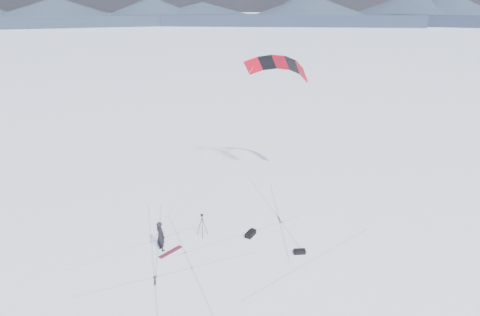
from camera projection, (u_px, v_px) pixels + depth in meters
ground at (216, 252)px, 23.58m from camera, size 1800.00×1800.00×0.00m
horizon_hills at (215, 188)px, 22.11m from camera, size 704.84×706.81×9.68m
snow_tracks at (214, 261)px, 22.73m from camera, size 17.62×14.39×0.01m
snowkiter at (162, 250)px, 23.81m from camera, size 0.58×0.76×1.87m
snowboard at (170, 252)px, 23.56m from camera, size 1.61×0.77×0.04m
tripod at (202, 222)px, 24.92m from camera, size 0.64×0.71×1.53m
gear_bag_a at (251, 234)px, 25.19m from camera, size 0.91×0.74×0.37m
gear_bag_b at (300, 251)px, 23.40m from camera, size 0.75×0.59×0.31m
power_kite at (278, 67)px, 28.67m from camera, size 12.12×6.29×9.16m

